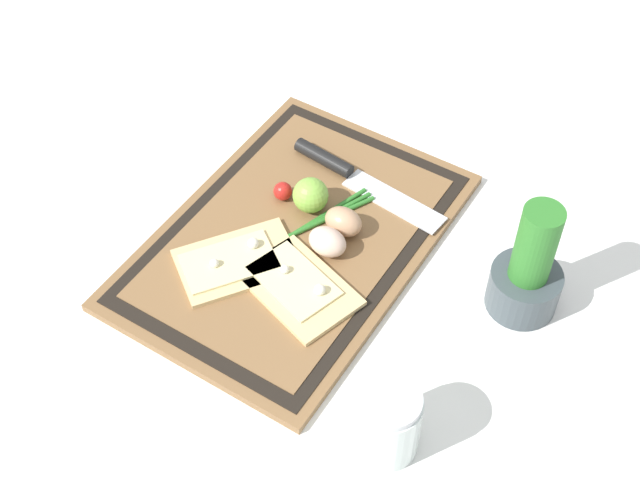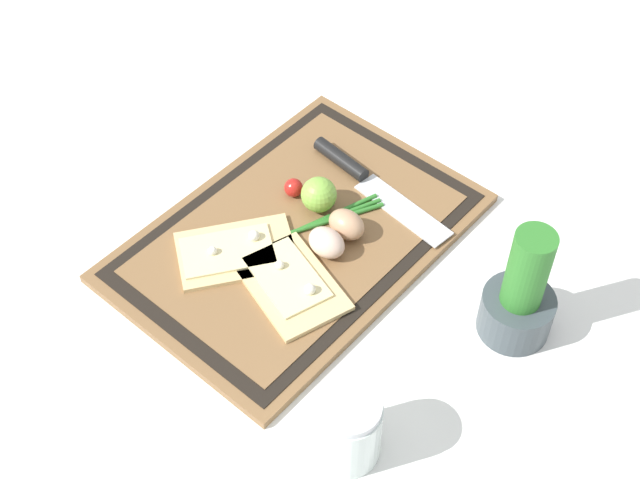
# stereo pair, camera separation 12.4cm
# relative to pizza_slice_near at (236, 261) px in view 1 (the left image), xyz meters

# --- Properties ---
(ground_plane) EXTENTS (6.00, 6.00, 0.00)m
(ground_plane) POSITION_rel_pizza_slice_near_xyz_m (-0.09, 0.04, -0.02)
(ground_plane) COLOR white
(cutting_board) EXTENTS (0.51, 0.35, 0.02)m
(cutting_board) POSITION_rel_pizza_slice_near_xyz_m (-0.09, 0.04, -0.01)
(cutting_board) COLOR brown
(cutting_board) RESTS_ON ground_plane
(pizza_slice_near) EXTENTS (0.19, 0.18, 0.02)m
(pizza_slice_near) POSITION_rel_pizza_slice_near_xyz_m (0.00, 0.00, 0.00)
(pizza_slice_near) COLOR #DBBC7F
(pizza_slice_near) RESTS_ON cutting_board
(pizza_slice_far) EXTENTS (0.15, 0.18, 0.02)m
(pizza_slice_far) POSITION_rel_pizza_slice_near_xyz_m (-0.01, 0.10, 0.00)
(pizza_slice_far) COLOR #DBBC7F
(pizza_slice_far) RESTS_ON cutting_board
(knife) EXTENTS (0.06, 0.26, 0.02)m
(knife) POSITION_rel_pizza_slice_near_xyz_m (-0.23, 0.03, 0.00)
(knife) COLOR silver
(knife) RESTS_ON cutting_board
(egg_brown) EXTENTS (0.04, 0.06, 0.04)m
(egg_brown) POSITION_rel_pizza_slice_near_xyz_m (-0.13, 0.09, 0.02)
(egg_brown) COLOR tan
(egg_brown) RESTS_ON cutting_board
(egg_pink) EXTENTS (0.04, 0.06, 0.04)m
(egg_pink) POSITION_rel_pizza_slice_near_xyz_m (-0.09, 0.10, 0.02)
(egg_pink) COLOR beige
(egg_pink) RESTS_ON cutting_board
(lime) EXTENTS (0.05, 0.05, 0.05)m
(lime) POSITION_rel_pizza_slice_near_xyz_m (-0.14, 0.03, 0.02)
(lime) COLOR #7FB742
(lime) RESTS_ON cutting_board
(cherry_tomato_red) EXTENTS (0.03, 0.03, 0.03)m
(cherry_tomato_red) POSITION_rel_pizza_slice_near_xyz_m (-0.14, -0.01, 0.01)
(cherry_tomato_red) COLOR red
(cherry_tomato_red) RESTS_ON cutting_board
(scallion_bunch) EXTENTS (0.26, 0.13, 0.01)m
(scallion_bunch) POSITION_rel_pizza_slice_near_xyz_m (-0.09, 0.04, -0.00)
(scallion_bunch) COLOR #2D7528
(scallion_bunch) RESTS_ON cutting_board
(herb_pot) EXTENTS (0.10, 0.10, 0.18)m
(herb_pot) POSITION_rel_pizza_slice_near_xyz_m (-0.16, 0.36, 0.04)
(herb_pot) COLOR #3D474C
(herb_pot) RESTS_ON ground_plane
(sauce_jar) EXTENTS (0.08, 0.08, 0.10)m
(sauce_jar) POSITION_rel_pizza_slice_near_xyz_m (0.12, 0.31, 0.02)
(sauce_jar) COLOR silver
(sauce_jar) RESTS_ON ground_plane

